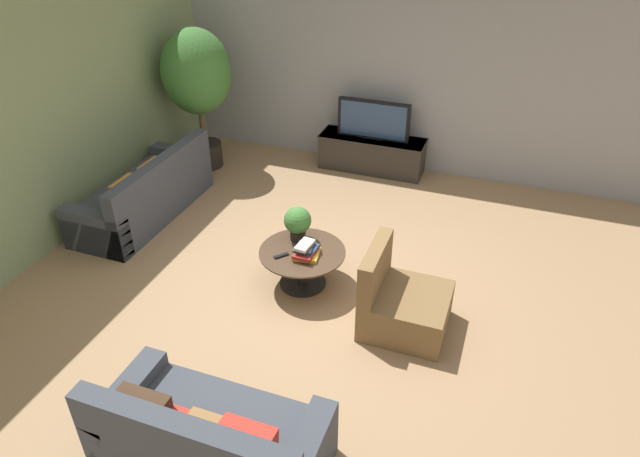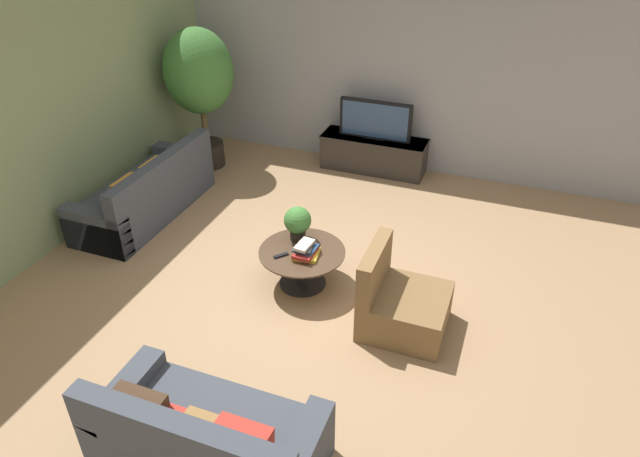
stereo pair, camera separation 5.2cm
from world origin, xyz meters
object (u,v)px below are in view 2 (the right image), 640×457
coffee_table (302,261)px  potted_palm_tall (199,78)px  couch_by_wall (147,194)px  couch_near_entry (207,441)px  potted_plant_tabletop (298,222)px  television (375,120)px  armchair_wicker (400,304)px  media_console (374,153)px

coffee_table → potted_palm_tall: 3.47m
couch_by_wall → couch_near_entry: 3.98m
coffee_table → potted_plant_tabletop: potted_plant_tabletop is taller
potted_plant_tabletop → television: bearing=88.7°
potted_plant_tabletop → armchair_wicker: bearing=-21.1°
armchair_wicker → potted_plant_tabletop: armchair_wicker is taller
coffee_table → potted_plant_tabletop: bearing=122.5°
television → potted_plant_tabletop: (-0.06, -2.74, -0.14)m
media_console → potted_palm_tall: (-2.38, -0.73, 1.08)m
couch_by_wall → armchair_wicker: 3.69m
couch_by_wall → potted_plant_tabletop: 2.37m
media_console → couch_near_entry: size_ratio=0.93×
potted_palm_tall → potted_plant_tabletop: (2.32, -2.02, -0.70)m
armchair_wicker → media_console: bearing=20.5°
media_console → television: television is taller
television → potted_plant_tabletop: television is taller
armchair_wicker → potted_palm_tall: 4.51m
television → couch_by_wall: (-2.36, -2.28, -0.50)m
couch_near_entry → potted_palm_tall: bearing=-59.7°
couch_near_entry → armchair_wicker: bearing=-114.9°
coffee_table → potted_palm_tall: size_ratio=0.45×
potted_palm_tall → media_console: bearing=17.0°
media_console → potted_plant_tabletop: size_ratio=3.98×
media_console → armchair_wicker: size_ratio=1.81×
media_console → potted_plant_tabletop: potted_plant_tabletop is taller
armchair_wicker → potted_plant_tabletop: bearing=68.9°
couch_by_wall → couch_near_entry: bearing=41.2°
television → potted_plant_tabletop: 2.75m
couch_near_entry → armchair_wicker: armchair_wicker is taller
media_console → potted_palm_tall: 2.72m
coffee_table → armchair_wicker: (1.14, -0.29, -0.02)m
television → couch_by_wall: 3.31m
potted_palm_tall → couch_by_wall: bearing=-89.0°
couch_near_entry → armchair_wicker: size_ratio=1.94×
media_console → potted_plant_tabletop: (-0.06, -2.75, 0.38)m
couch_by_wall → potted_palm_tall: 1.88m
media_console → coffee_table: (0.07, -2.94, 0.03)m
media_console → couch_by_wall: bearing=-136.0°
coffee_table → couch_by_wall: 2.51m
couch_near_entry → potted_palm_tall: size_ratio=0.82×
armchair_wicker → television: bearing=20.5°
potted_plant_tabletop → coffee_table: bearing=-57.5°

